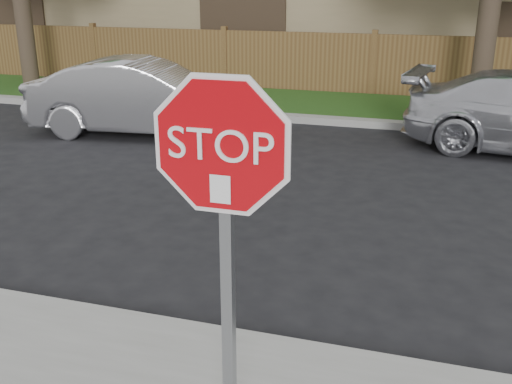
% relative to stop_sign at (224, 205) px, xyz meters
% --- Properties ---
extents(ground, '(90.00, 90.00, 0.00)m').
position_rel_stop_sign_xyz_m(ground, '(-0.60, 1.48, -1.83)').
color(ground, black).
rests_on(ground, ground).
extents(far_curb, '(70.00, 0.30, 0.15)m').
position_rel_stop_sign_xyz_m(far_curb, '(-0.60, 9.63, -1.75)').
color(far_curb, gray).
rests_on(far_curb, ground).
extents(grass_strip, '(70.00, 3.00, 0.12)m').
position_rel_stop_sign_xyz_m(grass_strip, '(-0.60, 11.28, -1.77)').
color(grass_strip, '#1E4714').
rests_on(grass_strip, ground).
extents(fence, '(70.00, 0.12, 1.60)m').
position_rel_stop_sign_xyz_m(fence, '(-0.60, 12.88, -1.03)').
color(fence, brown).
rests_on(fence, ground).
extents(stop_sign, '(1.01, 0.13, 2.55)m').
position_rel_stop_sign_xyz_m(stop_sign, '(0.00, 0.00, 0.00)').
color(stop_sign, gray).
rests_on(stop_sign, sidewalk_near).
extents(sedan_left, '(4.59, 2.08, 1.46)m').
position_rel_stop_sign_xyz_m(sedan_left, '(-4.43, 7.75, -1.10)').
color(sedan_left, '#BDBCC1').
rests_on(sedan_left, ground).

